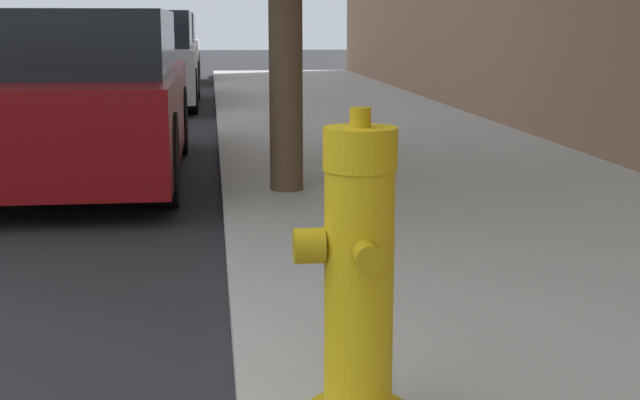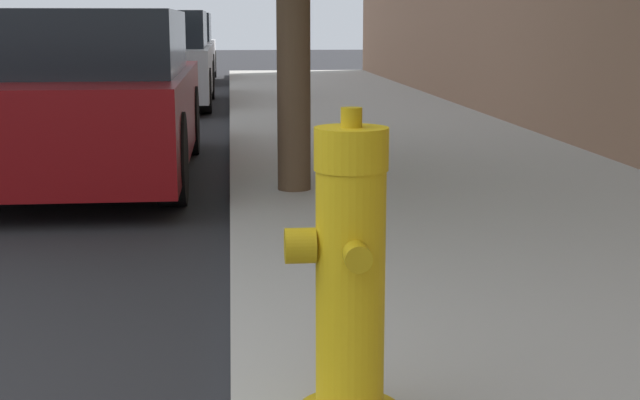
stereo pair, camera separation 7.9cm
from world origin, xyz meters
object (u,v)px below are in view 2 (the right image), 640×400
Objects in this scene: fire_hydrant at (349,281)px; parked_car_near at (87,98)px; parked_car_mid at (151,61)px; parked_car_far at (173,49)px.

parked_car_near is at bearing 106.73° from fire_hydrant.
parked_car_far is at bearing 90.35° from parked_car_mid.
parked_car_far is (-0.04, 6.07, 0.00)m from parked_car_mid.
parked_car_near is (-1.52, 5.06, 0.13)m from fire_hydrant.
fire_hydrant is 0.23× the size of parked_car_near.
fire_hydrant is 17.65m from parked_car_far.
parked_car_near is 12.52m from parked_car_far.
parked_car_far is at bearing 90.24° from parked_car_near.
parked_car_mid is (-1.54, 11.52, 0.15)m from fire_hydrant.
parked_car_far reaches higher than parked_car_mid.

